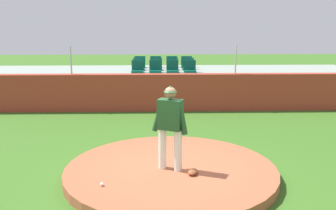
{
  "coord_description": "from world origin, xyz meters",
  "views": [
    {
      "loc": [
        -0.28,
        -7.92,
        3.36
      ],
      "look_at": [
        0.0,
        2.2,
        1.11
      ],
      "focal_mm": 41.42,
      "sensor_mm": 36.0,
      "label": 1
    }
  ],
  "objects_px": {
    "baseball": "(102,184)",
    "stadium_chair_7": "(188,66)",
    "stadium_chair_10": "(172,64)",
    "stadium_chair_1": "(155,69)",
    "stadium_chair_3": "(190,69)",
    "stadium_chair_6": "(172,66)",
    "pitcher": "(170,122)",
    "stadium_chair_8": "(140,64)",
    "stadium_chair_11": "(187,64)",
    "fielding_glove": "(193,172)",
    "stadium_chair_9": "(156,64)",
    "stadium_chair_5": "(156,66)",
    "stadium_chair_2": "(172,69)",
    "stadium_chair_0": "(138,69)",
    "stadium_chair_4": "(139,66)"
  },
  "relations": [
    {
      "from": "baseball",
      "to": "stadium_chair_7",
      "type": "xyz_separation_m",
      "value": [
        2.39,
        9.38,
        1.16
      ]
    },
    {
      "from": "stadium_chair_10",
      "to": "stadium_chair_1",
      "type": "bearing_deg",
      "value": 65.95
    },
    {
      "from": "stadium_chair_3",
      "to": "stadium_chair_6",
      "type": "bearing_deg",
      "value": -51.21
    },
    {
      "from": "pitcher",
      "to": "baseball",
      "type": "distance_m",
      "value": 1.88
    },
    {
      "from": "stadium_chair_7",
      "to": "pitcher",
      "type": "bearing_deg",
      "value": 83.01
    },
    {
      "from": "baseball",
      "to": "stadium_chair_8",
      "type": "relative_size",
      "value": 0.15
    },
    {
      "from": "stadium_chair_7",
      "to": "stadium_chair_11",
      "type": "relative_size",
      "value": 1.0
    },
    {
      "from": "stadium_chair_3",
      "to": "stadium_chair_7",
      "type": "distance_m",
      "value": 0.88
    },
    {
      "from": "fielding_glove",
      "to": "stadium_chair_9",
      "type": "relative_size",
      "value": 0.6
    },
    {
      "from": "stadium_chair_7",
      "to": "stadium_chair_9",
      "type": "distance_m",
      "value": 1.61
    },
    {
      "from": "stadium_chair_5",
      "to": "baseball",
      "type": "bearing_deg",
      "value": 83.66
    },
    {
      "from": "stadium_chair_3",
      "to": "stadium_chair_11",
      "type": "relative_size",
      "value": 1.0
    },
    {
      "from": "stadium_chair_5",
      "to": "stadium_chair_6",
      "type": "xyz_separation_m",
      "value": [
        0.67,
        -0.01,
        0.0
      ]
    },
    {
      "from": "stadium_chair_2",
      "to": "stadium_chair_9",
      "type": "bearing_deg",
      "value": -67.96
    },
    {
      "from": "stadium_chair_2",
      "to": "stadium_chair_3",
      "type": "bearing_deg",
      "value": 178.54
    },
    {
      "from": "stadium_chair_0",
      "to": "stadium_chair_6",
      "type": "relative_size",
      "value": 1.0
    },
    {
      "from": "stadium_chair_1",
      "to": "stadium_chair_4",
      "type": "bearing_deg",
      "value": -49.09
    },
    {
      "from": "baseball",
      "to": "stadium_chair_11",
      "type": "xyz_separation_m",
      "value": [
        2.38,
        10.15,
        1.16
      ]
    },
    {
      "from": "stadium_chair_8",
      "to": "stadium_chair_2",
      "type": "bearing_deg",
      "value": 129.28
    },
    {
      "from": "pitcher",
      "to": "stadium_chair_4",
      "type": "height_order",
      "value": "pitcher"
    },
    {
      "from": "stadium_chair_3",
      "to": "stadium_chair_10",
      "type": "relative_size",
      "value": 1.0
    },
    {
      "from": "stadium_chair_1",
      "to": "stadium_chair_8",
      "type": "distance_m",
      "value": 1.81
    },
    {
      "from": "stadium_chair_8",
      "to": "stadium_chair_10",
      "type": "bearing_deg",
      "value": 178.35
    },
    {
      "from": "stadium_chair_2",
      "to": "stadium_chair_8",
      "type": "distance_m",
      "value": 2.19
    },
    {
      "from": "stadium_chair_0",
      "to": "stadium_chair_11",
      "type": "relative_size",
      "value": 1.0
    },
    {
      "from": "baseball",
      "to": "stadium_chair_2",
      "type": "xyz_separation_m",
      "value": [
        1.69,
        8.51,
        1.16
      ]
    },
    {
      "from": "pitcher",
      "to": "stadium_chair_3",
      "type": "bearing_deg",
      "value": 106.67
    },
    {
      "from": "fielding_glove",
      "to": "stadium_chair_11",
      "type": "height_order",
      "value": "stadium_chair_11"
    },
    {
      "from": "baseball",
      "to": "stadium_chair_0",
      "type": "distance_m",
      "value": 8.6
    },
    {
      "from": "pitcher",
      "to": "stadium_chair_10",
      "type": "xyz_separation_m",
      "value": [
        0.38,
        9.33,
        0.14
      ]
    },
    {
      "from": "stadium_chair_1",
      "to": "stadium_chair_4",
      "type": "xyz_separation_m",
      "value": [
        -0.7,
        0.81,
        0.0
      ]
    },
    {
      "from": "stadium_chair_4",
      "to": "stadium_chair_9",
      "type": "xyz_separation_m",
      "value": [
        0.71,
        0.86,
        0.0
      ]
    },
    {
      "from": "stadium_chair_1",
      "to": "stadium_chair_10",
      "type": "height_order",
      "value": "same"
    },
    {
      "from": "stadium_chair_2",
      "to": "stadium_chair_10",
      "type": "relative_size",
      "value": 1.0
    },
    {
      "from": "stadium_chair_2",
      "to": "stadium_chair_3",
      "type": "xyz_separation_m",
      "value": [
        0.7,
        -0.02,
        0.0
      ]
    },
    {
      "from": "stadium_chair_2",
      "to": "stadium_chair_6",
      "type": "distance_m",
      "value": 0.83
    },
    {
      "from": "stadium_chair_6",
      "to": "stadium_chair_11",
      "type": "relative_size",
      "value": 1.0
    },
    {
      "from": "stadium_chair_2",
      "to": "stadium_chair_3",
      "type": "distance_m",
      "value": 0.7
    },
    {
      "from": "fielding_glove",
      "to": "stadium_chair_1",
      "type": "bearing_deg",
      "value": -152.51
    },
    {
      "from": "stadium_chair_8",
      "to": "stadium_chair_9",
      "type": "relative_size",
      "value": 1.0
    },
    {
      "from": "fielding_glove",
      "to": "stadium_chair_10",
      "type": "height_order",
      "value": "stadium_chair_10"
    },
    {
      "from": "stadium_chair_2",
      "to": "stadium_chair_0",
      "type": "bearing_deg",
      "value": -0.3
    },
    {
      "from": "fielding_glove",
      "to": "stadium_chair_5",
      "type": "relative_size",
      "value": 0.6
    },
    {
      "from": "stadium_chair_11",
      "to": "pitcher",
      "type": "bearing_deg",
      "value": 83.62
    },
    {
      "from": "stadium_chair_5",
      "to": "stadium_chair_7",
      "type": "distance_m",
      "value": 1.35
    },
    {
      "from": "stadium_chair_8",
      "to": "baseball",
      "type": "bearing_deg",
      "value": 88.29
    },
    {
      "from": "fielding_glove",
      "to": "stadium_chair_10",
      "type": "relative_size",
      "value": 0.6
    },
    {
      "from": "stadium_chair_3",
      "to": "stadium_chair_4",
      "type": "distance_m",
      "value": 2.26
    },
    {
      "from": "stadium_chair_4",
      "to": "stadium_chair_5",
      "type": "xyz_separation_m",
      "value": [
        0.74,
        0.01,
        0.0
      ]
    },
    {
      "from": "baseball",
      "to": "stadium_chair_2",
      "type": "height_order",
      "value": "stadium_chair_2"
    }
  ]
}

